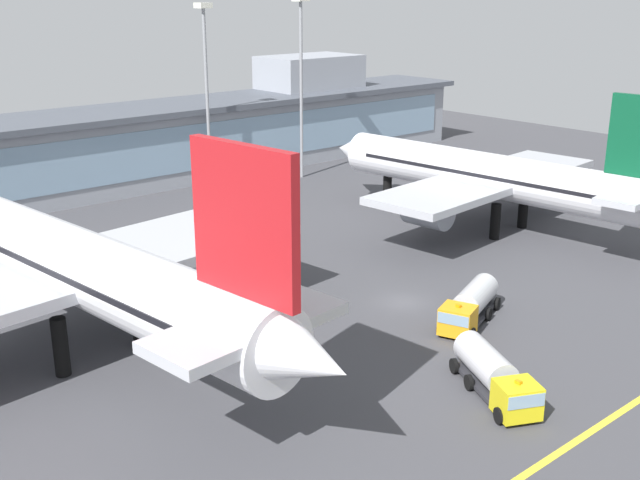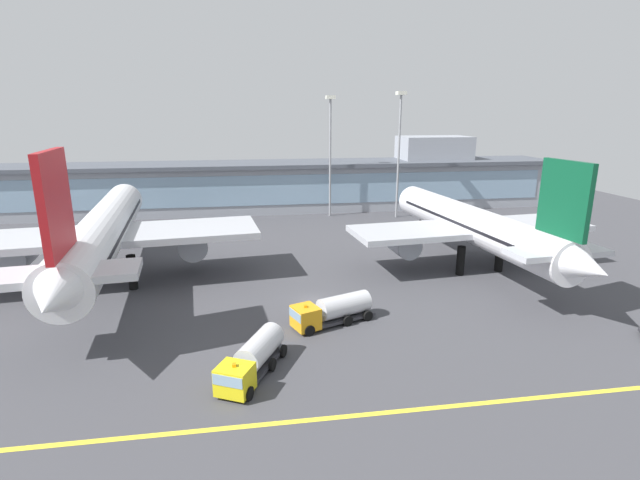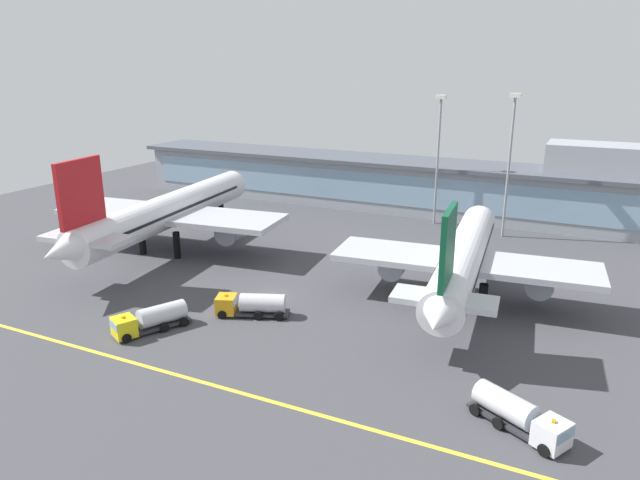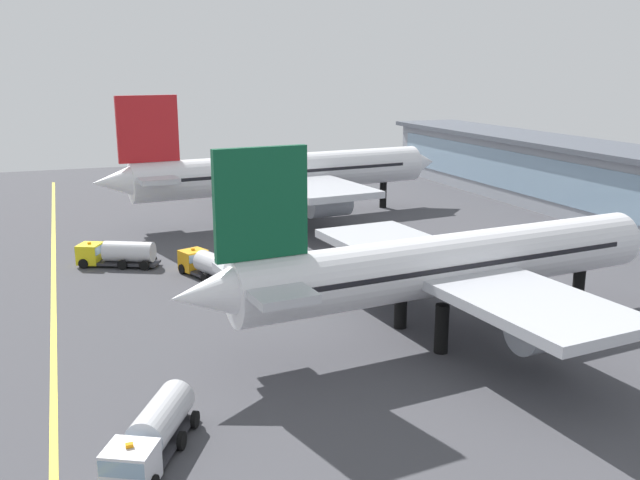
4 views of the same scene
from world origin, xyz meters
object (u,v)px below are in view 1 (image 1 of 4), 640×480
Objects in this scene: airliner_near_left at (72,265)px; apron_light_mast_centre at (301,63)px; airliner_near_right at (490,176)px; baggage_tug_near at (496,376)px; service_truck_far at (469,306)px; apron_light_mast_west at (206,70)px.

airliner_near_left is 59.47m from apron_light_mast_centre.
airliner_near_right is 39.79m from baggage_tug_near.
baggage_tug_near is at bearing 25.96° from service_truck_far.
baggage_tug_near is 65.44m from apron_light_mast_west.
airliner_near_left is 2.21× the size of apron_light_mast_west.
airliner_near_left reaches higher than baggage_tug_near.
airliner_near_right reaches higher than service_truck_far.
apron_light_mast_centre is at bearing -135.95° from service_truck_far.
apron_light_mast_west is at bearing -50.87° from airliner_near_left.
apron_light_mast_west is (17.48, 61.39, 14.44)m from baggage_tug_near.
airliner_near_right is at bearing 154.91° from baggage_tug_near.
airliner_near_right is at bearing -69.86° from apron_light_mast_west.
airliner_near_left is at bearing -118.51° from baggage_tug_near.
apron_light_mast_centre is (13.53, -3.35, 0.41)m from apron_light_mast_west.
service_truck_far is 0.38× the size of apron_light_mast_west.
airliner_near_left is 31.56m from baggage_tug_near.
airliner_near_left is 48.84m from airliner_near_right.
airliner_near_left is at bearing 83.41° from airliner_near_right.
service_truck_far is at bearing -128.85° from airliner_near_left.
baggage_tug_near is 0.37× the size of apron_light_mast_west.
apron_light_mast_centre is (22.76, 49.15, 14.85)m from service_truck_far.
apron_light_mast_centre is (48.85, 32.51, 9.67)m from airliner_near_left.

